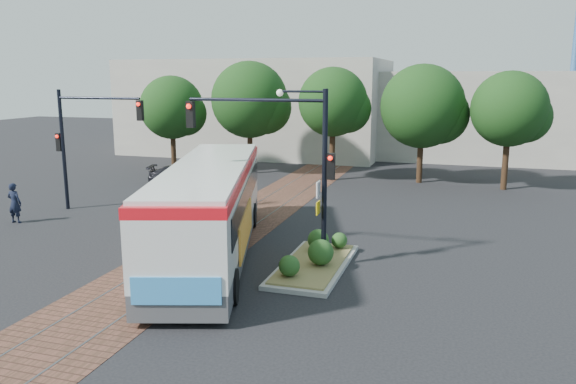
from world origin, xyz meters
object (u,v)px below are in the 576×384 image
(signal_pole_main, at_px, (290,149))
(parked_car, at_px, (182,175))
(city_bus, at_px, (211,205))
(officer, at_px, (14,203))
(signal_pole_left, at_px, (81,134))
(traffic_island, at_px, (315,258))

(signal_pole_main, bearing_deg, parked_car, 131.24)
(city_bus, height_order, officer, city_bus)
(signal_pole_left, xyz_separation_m, parked_car, (1.24, 7.73, -3.27))
(signal_pole_left, bearing_deg, city_bus, -27.28)
(traffic_island, height_order, parked_car, parked_car)
(traffic_island, bearing_deg, signal_pole_left, 159.64)
(traffic_island, xyz_separation_m, signal_pole_left, (-13.19, 4.89, 3.54))
(signal_pole_main, distance_m, parked_car, 17.04)
(traffic_island, bearing_deg, signal_pole_main, 174.64)
(signal_pole_left, height_order, parked_car, signal_pole_left)
(officer, bearing_deg, traffic_island, 171.12)
(traffic_island, distance_m, officer, 14.85)
(city_bus, height_order, signal_pole_main, signal_pole_main)
(traffic_island, relative_size, officer, 2.79)
(city_bus, bearing_deg, parked_car, 105.18)
(signal_pole_main, relative_size, signal_pole_left, 1.00)
(city_bus, relative_size, signal_pole_left, 2.19)
(signal_pole_left, bearing_deg, traffic_island, -20.36)
(signal_pole_main, bearing_deg, traffic_island, -5.36)
(signal_pole_main, height_order, officer, signal_pole_main)
(parked_car, bearing_deg, officer, 153.41)
(city_bus, distance_m, parked_car, 14.76)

